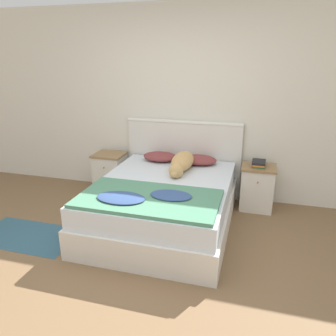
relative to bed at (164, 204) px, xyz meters
The scene contains 12 objects.
ground_plane 1.11m from the bed, 91.18° to the right, with size 16.00×16.00×0.00m, color brown.
wall_back 1.46m from the bed, 91.21° to the left, with size 9.00×0.06×2.55m.
bed is the anchor object (origin of this frame).
headboard 1.02m from the bed, 90.00° to the left, with size 1.60×0.06×1.07m.
nightstand_left 1.29m from the bed, 143.43° to the left, with size 0.43×0.39×0.58m.
nightstand_right 1.29m from the bed, 36.57° to the left, with size 0.43×0.39×0.58m.
pillow_left 0.86m from the bed, 109.45° to the left, with size 0.47×0.33×0.11m.
pillow_right 0.86m from the bed, 70.55° to the left, with size 0.47×0.33×0.11m.
quilt 0.61m from the bed, 91.18° to the right, with size 1.39×0.77×0.07m.
dog 0.60m from the bed, 76.82° to the left, with size 0.26×0.83×0.21m.
book_stack 1.32m from the bed, 36.47° to the left, with size 0.17×0.21×0.07m.
rug 1.56m from the bed, 154.93° to the right, with size 1.10×0.62×0.00m.
Camera 1 is at (1.01, -2.23, 1.90)m, focal length 35.00 mm.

